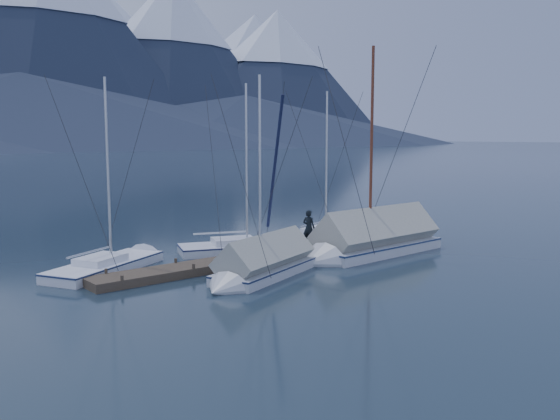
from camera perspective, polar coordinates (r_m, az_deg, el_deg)
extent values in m
plane|color=black|center=(25.65, 2.86, -5.31)|extent=(1000.00, 1000.00, 0.00)
cone|color=#475675|center=(506.78, -16.93, 13.30)|extent=(308.00, 308.00, 125.00)
cone|color=silver|center=(512.22, -17.08, 17.38)|extent=(133.24, 133.24, 52.50)
cone|color=#475675|center=(559.36, -2.41, 12.47)|extent=(286.00, 286.00, 115.00)
cone|color=silver|center=(563.51, -2.43, 15.90)|extent=(123.72, 123.72, 48.30)
cone|color=#192133|center=(330.20, -21.01, 15.30)|extent=(190.00, 190.00, 110.00)
cone|color=#192133|center=(369.45, -10.08, 13.95)|extent=(182.40, 182.40, 100.00)
cone|color=silver|center=(374.15, -10.18, 18.44)|extent=(78.91, 78.91, 42.00)
cone|color=#192133|center=(407.13, -0.25, 12.57)|extent=(197.60, 197.60, 88.00)
cone|color=silver|center=(410.40, -0.26, 16.18)|extent=(85.48, 85.48, 36.96)
cone|color=#192133|center=(274.67, -23.58, 8.74)|extent=(390.00, 390.00, 32.00)
cone|color=#192133|center=(333.05, -3.36, 8.59)|extent=(364.00, 364.00, 28.00)
cube|color=#382D23|center=(27.09, 0.00, -4.26)|extent=(18.00, 1.50, 0.34)
cube|color=black|center=(23.86, -11.25, -6.52)|extent=(3.00, 1.30, 0.30)
cube|color=black|center=(27.14, 0.00, -4.72)|extent=(3.00, 1.30, 0.30)
cube|color=black|center=(31.23, 8.53, -3.22)|extent=(3.00, 1.30, 0.30)
cylinder|color=#382D23|center=(23.55, -16.39, -5.86)|extent=(0.12, 0.12, 0.35)
cylinder|color=#382D23|center=(22.30, -14.96, -6.53)|extent=(0.12, 0.12, 0.35)
cylinder|color=#382D23|center=(24.84, -10.01, -5.00)|extent=(0.12, 0.12, 0.35)
cylinder|color=#382D23|center=(23.66, -8.32, -5.58)|extent=(0.12, 0.12, 0.35)
cylinder|color=#382D23|center=(26.41, -4.33, -4.18)|extent=(0.12, 0.12, 0.35)
cylinder|color=#382D23|center=(25.30, -2.49, -4.67)|extent=(0.12, 0.12, 0.35)
cylinder|color=#382D23|center=(28.22, 0.66, -3.43)|extent=(0.12, 0.12, 0.35)
cylinder|color=#382D23|center=(27.18, 2.57, -3.85)|extent=(0.12, 0.12, 0.35)
cylinder|color=#382D23|center=(30.21, 5.01, -2.75)|extent=(0.12, 0.12, 0.35)
cylinder|color=#382D23|center=(29.25, 6.94, -3.11)|extent=(0.12, 0.12, 0.35)
cylinder|color=#382D23|center=(32.36, 8.80, -2.15)|extent=(0.12, 0.12, 0.35)
cylinder|color=#382D23|center=(31.46, 10.71, -2.46)|extent=(0.12, 0.12, 0.35)
cube|color=silver|center=(25.44, -16.45, -5.44)|extent=(5.82, 4.28, 0.62)
cube|color=silver|center=(25.51, -16.42, -6.06)|extent=(4.68, 3.15, 0.28)
cube|color=#1A274E|center=(25.39, -16.47, -4.87)|extent=(5.87, 4.32, 0.06)
cone|color=silver|center=(27.96, -12.32, -4.19)|extent=(1.75, 2.06, 1.79)
cube|color=silver|center=(25.14, -16.88, -4.57)|extent=(2.34, 2.07, 0.28)
cylinder|color=#B2B7BF|center=(25.19, -16.24, 3.73)|extent=(0.11, 0.11, 7.46)
cylinder|color=#B2B7BF|center=(24.57, -17.88, -3.88)|extent=(2.26, 1.26, 0.08)
cylinder|color=#26262B|center=(26.30, -14.34, 3.92)|extent=(1.35, 2.50, 7.47)
cube|color=silver|center=(28.47, -3.92, -3.84)|extent=(5.95, 3.81, 0.62)
cube|color=silver|center=(28.52, -3.92, -4.40)|extent=(4.85, 2.72, 0.28)
cube|color=#161B44|center=(28.42, -3.93, -3.32)|extent=(6.01, 3.85, 0.06)
cone|color=silver|center=(29.42, 2.23, -3.47)|extent=(1.62, 2.06, 1.81)
cube|color=silver|center=(28.32, -4.48, -2.97)|extent=(2.32, 1.95, 0.28)
cylinder|color=#B2B7BF|center=(28.07, -3.25, 4.40)|extent=(0.11, 0.11, 7.53)
cylinder|color=#B2B7BF|center=(28.10, -5.80, -2.19)|extent=(2.40, 1.01, 0.08)
cylinder|color=#26262B|center=(28.47, -0.49, 4.45)|extent=(1.06, 2.66, 7.54)
cube|color=silver|center=(31.92, 4.09, -2.65)|extent=(5.89, 3.35, 0.61)
cube|color=silver|center=(31.97, 4.08, -3.14)|extent=(4.85, 2.31, 0.28)
cube|color=navy|center=(31.87, 4.09, -2.18)|extent=(5.94, 3.38, 0.06)
cone|color=silver|center=(34.70, 6.75, -1.89)|extent=(1.48, 2.00, 1.79)
cube|color=silver|center=(31.61, 3.84, -1.92)|extent=(2.24, 1.80, 0.28)
cylinder|color=#B2B7BF|center=(31.81, 4.49, 4.63)|extent=(0.11, 0.11, 7.45)
cylinder|color=#B2B7BF|center=(30.99, 3.24, -1.31)|extent=(2.44, 0.78, 0.08)
cylinder|color=#26262B|center=(33.03, 5.70, 4.71)|extent=(0.81, 2.71, 7.46)
cube|color=silver|center=(28.51, 9.19, -3.85)|extent=(7.08, 2.70, 0.75)
cube|color=silver|center=(28.58, 9.18, -4.52)|extent=(6.00, 1.55, 0.34)
cube|color=navy|center=(28.45, 9.21, -3.23)|extent=(7.16, 2.72, 0.07)
cone|color=silver|center=(25.59, 3.44, -5.03)|extent=(1.32, 2.43, 2.39)
cylinder|color=#592819|center=(27.65, 8.80, 6.04)|extent=(0.14, 0.14, 9.05)
cylinder|color=#592819|center=(29.20, 10.65, -1.53)|extent=(3.16, 0.20, 0.10)
cylinder|color=#26262B|center=(26.33, 6.33, 6.02)|extent=(0.13, 3.53, 9.06)
cube|color=#97978E|center=(28.36, 9.23, -2.22)|extent=(6.74, 2.73, 2.53)
cube|color=silver|center=(23.63, -1.42, -6.11)|extent=(5.50, 3.49, 0.61)
cube|color=silver|center=(23.70, -1.42, -6.77)|extent=(4.49, 2.45, 0.28)
cube|color=#162143|center=(23.57, -1.42, -5.50)|extent=(5.55, 3.53, 0.06)
cone|color=silver|center=(21.22, -5.77, -7.69)|extent=(1.56, 2.02, 1.78)
cylinder|color=#B2B7BF|center=(22.73, -1.95, 3.58)|extent=(0.11, 0.11, 7.40)
cylinder|color=#B2B7BF|center=(24.22, -0.27, -3.70)|extent=(2.22, 0.87, 0.08)
cylinder|color=#26262B|center=(21.65, -3.80, 3.39)|extent=(0.90, 2.46, 7.41)
cube|color=#97988E|center=(23.48, -1.43, -4.51)|extent=(5.27, 3.44, 1.88)
imported|color=black|center=(28.14, 2.79, -1.73)|extent=(0.59, 0.72, 1.71)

